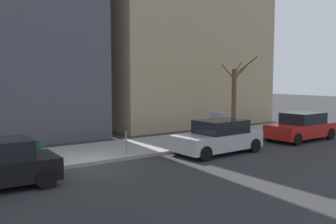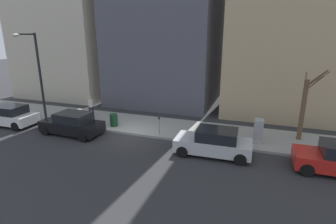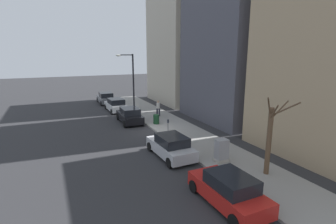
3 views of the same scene
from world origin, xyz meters
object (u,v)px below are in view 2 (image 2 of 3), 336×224
Objects in this scene: parked_car_black at (72,124)px; parked_car_silver at (214,142)px; streetlamp at (37,70)px; bare_tree at (304,107)px; utility_box at (258,131)px; trash_bin at (114,120)px; pedestrian_near_meter at (91,105)px; parking_meter at (159,122)px; parked_car_white at (9,116)px.

parked_car_silver is at bearing -87.79° from parked_car_black.
streetlamp reaches higher than bare_tree.
streetlamp is at bearing 93.69° from utility_box.
bare_tree is 5.08× the size of trash_bin.
utility_box is (2.42, -11.87, 0.11)m from parked_car_black.
parked_car_silver is 0.65× the size of streetlamp.
parked_car_silver is 11.05m from pedestrian_near_meter.
parked_car_silver is at bearing 127.79° from bare_tree.
parking_meter is at bearing -96.92° from trash_bin.
bare_tree reaches higher than parked_car_black.
streetlamp reaches higher than parked_car_black.
parked_car_white is (-0.02, 15.32, 0.00)m from parked_car_silver.
parked_car_black is at bearing 104.52° from bare_tree.
parked_car_black is 2.57× the size of pedestrian_near_meter.
parked_car_white is 5.94m from pedestrian_near_meter.
bare_tree is (2.32, -18.28, -1.75)m from streetlamp.
pedestrian_near_meter is at bearing 74.29° from parking_meter.
parked_car_black is 14.93m from bare_tree.
parking_meter is at bearing 66.41° from parked_car_silver.
parked_car_black is 5.74m from parked_car_white.
streetlamp is 3.92× the size of pedestrian_near_meter.
pedestrian_near_meter is at bearing -55.78° from parked_car_white.
parked_car_silver is 7.86m from trash_bin.
streetlamp is 7.22× the size of trash_bin.
trash_bin is (-1.70, 12.40, -1.67)m from bare_tree.
trash_bin is at bearing -84.02° from streetlamp.
streetlamp is at bearing 97.23° from bare_tree.
trash_bin is at bearing -76.53° from parked_car_white.
utility_box reaches higher than parked_car_silver.
parked_car_silver is at bearing -104.85° from trash_bin.
parked_car_white is 2.96× the size of utility_box.
parked_car_white is at bearing 88.37° from parked_car_silver.
parking_meter is 0.30× the size of bare_tree.
bare_tree is at bearing -76.09° from parking_meter.
streetlamp reaches higher than utility_box.
parked_car_silver is 13.95m from streetlamp.
parking_meter is at bearing -68.09° from pedestrian_near_meter.
parking_meter is (1.57, 3.89, 0.24)m from parked_car_silver.
pedestrian_near_meter is at bearing 70.25° from parked_car_silver.
streetlamp is 4.65m from pedestrian_near_meter.
pedestrian_near_meter is (3.43, 0.92, 0.35)m from parked_car_black.
utility_box is at bearing -83.42° from parked_car_white.
streetlamp is 1.42× the size of bare_tree.
streetlamp is at bearing 91.00° from parking_meter.
bare_tree reaches higher than parked_car_silver.
bare_tree is at bearing -62.52° from utility_box.
bare_tree reaches higher than utility_box.
bare_tree reaches higher than trash_bin.
pedestrian_near_meter reaches higher than parked_car_black.
parked_car_black is 12.12m from utility_box.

